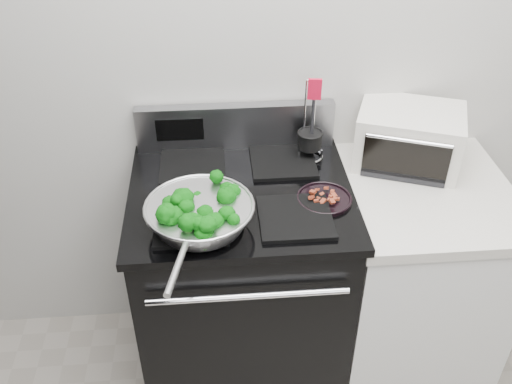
{
  "coord_description": "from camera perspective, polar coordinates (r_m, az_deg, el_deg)",
  "views": [
    {
      "loc": [
        -0.38,
        -0.21,
        2.13
      ],
      "look_at": [
        -0.25,
        1.36,
        0.98
      ],
      "focal_mm": 40.0,
      "sensor_mm": 36.0,
      "label": 1
    }
  ],
  "objects": [
    {
      "name": "counter",
      "position": [
        2.45,
        15.05,
        -8.45
      ],
      "size": [
        0.62,
        0.68,
        0.92
      ],
      "color": "white",
      "rests_on": "floor"
    },
    {
      "name": "broccoli_pile",
      "position": [
        1.81,
        -5.69,
        -1.64
      ],
      "size": [
        0.28,
        0.28,
        0.1
      ],
      "primitive_type": null,
      "color": "#043207",
      "rests_on": "skillet"
    },
    {
      "name": "gas_range",
      "position": [
        2.31,
        -1.36,
        -9.2
      ],
      "size": [
        0.79,
        0.69,
        1.13
      ],
      "color": "black",
      "rests_on": "floor"
    },
    {
      "name": "utensil_holder",
      "position": [
        2.17,
        5.38,
        4.83
      ],
      "size": [
        0.11,
        0.11,
        0.33
      ],
      "rotation": [
        0.0,
        0.0,
        -0.15
      ],
      "color": "silver",
      "rests_on": "gas_range"
    },
    {
      "name": "skillet",
      "position": [
        1.82,
        -5.67,
        -2.18
      ],
      "size": [
        0.35,
        0.56,
        0.08
      ],
      "rotation": [
        0.0,
        0.0,
        -0.23
      ],
      "color": "silver",
      "rests_on": "gas_range"
    },
    {
      "name": "bacon_plate",
      "position": [
        1.97,
        6.85,
        -0.42
      ],
      "size": [
        0.19,
        0.19,
        0.04
      ],
      "rotation": [
        0.0,
        0.0,
        -0.31
      ],
      "color": "black",
      "rests_on": "gas_range"
    },
    {
      "name": "toaster_oven",
      "position": [
        2.24,
        15.03,
        5.32
      ],
      "size": [
        0.46,
        0.4,
        0.22
      ],
      "rotation": [
        0.0,
        0.0,
        -0.36
      ],
      "color": "silver",
      "rests_on": "counter"
    },
    {
      "name": "back_wall",
      "position": [
        2.14,
        6.0,
        14.59
      ],
      "size": [
        4.0,
        0.02,
        2.7
      ],
      "primitive_type": "cube",
      "color": "#B4B2AB",
      "rests_on": "ground"
    }
  ]
}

